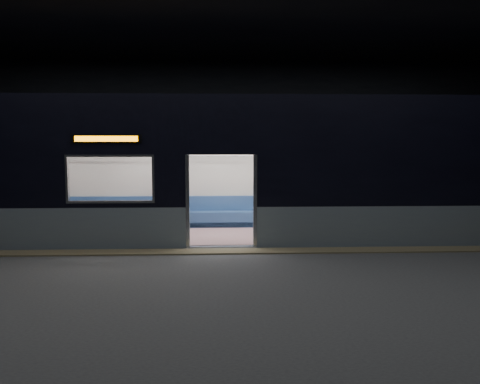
{
  "coord_description": "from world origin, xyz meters",
  "views": [
    {
      "loc": [
        -0.08,
        -10.01,
        2.32
      ],
      "look_at": [
        0.46,
        2.3,
        1.1
      ],
      "focal_mm": 38.0,
      "sensor_mm": 36.0,
      "label": 1
    }
  ],
  "objects": [
    {
      "name": "transit_map",
      "position": [
        4.83,
        3.85,
        1.5
      ],
      "size": [
        1.09,
        0.03,
        0.71
      ],
      "primitive_type": "cube",
      "color": "white",
      "rests_on": "metro_car"
    },
    {
      "name": "station_floor",
      "position": [
        0.0,
        0.0,
        -0.01
      ],
      "size": [
        24.0,
        14.0,
        0.01
      ],
      "primitive_type": "cube",
      "color": "#47494C",
      "rests_on": "ground"
    },
    {
      "name": "tactile_strip",
      "position": [
        0.0,
        0.55,
        0.01
      ],
      "size": [
        22.8,
        0.5,
        0.03
      ],
      "primitive_type": "cube",
      "color": "#8C7F59",
      "rests_on": "station_floor"
    },
    {
      "name": "passenger",
      "position": [
        -1.39,
        3.55,
        0.84
      ],
      "size": [
        0.44,
        0.76,
        1.47
      ],
      "rotation": [
        0.0,
        0.0,
        0.07
      ],
      "color": "black",
      "rests_on": "metro_car"
    },
    {
      "name": "metro_car",
      "position": [
        -0.0,
        2.54,
        1.85
      ],
      "size": [
        18.0,
        3.04,
        3.35
      ],
      "color": "gray",
      "rests_on": "station_floor"
    },
    {
      "name": "handbag",
      "position": [
        -1.41,
        3.3,
        0.71
      ],
      "size": [
        0.37,
        0.33,
        0.16
      ],
      "primitive_type": "cube",
      "rotation": [
        0.0,
        0.0,
        0.19
      ],
      "color": "black",
      "rests_on": "passenger"
    },
    {
      "name": "station_envelope",
      "position": [
        0.0,
        0.0,
        3.66
      ],
      "size": [
        24.0,
        14.0,
        5.0
      ],
      "color": "black",
      "rests_on": "station_floor"
    }
  ]
}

